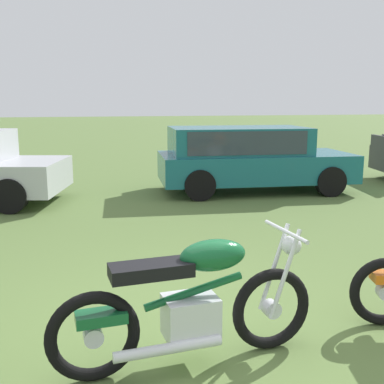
# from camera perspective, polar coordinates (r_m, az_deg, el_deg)

# --- Properties ---
(ground_plane) EXTENTS (120.00, 120.00, 0.00)m
(ground_plane) POSITION_cam_1_polar(r_m,az_deg,el_deg) (4.17, -1.08, -17.48)
(ground_plane) COLOR #567038
(motorcycle_green) EXTENTS (2.10, 0.64, 1.02)m
(motorcycle_green) POSITION_cam_1_polar(r_m,az_deg,el_deg) (3.63, -0.11, -13.40)
(motorcycle_green) COLOR black
(motorcycle_green) RESTS_ON ground
(car_teal) EXTENTS (4.36, 2.23, 1.43)m
(car_teal) POSITION_cam_1_polar(r_m,az_deg,el_deg) (10.47, 6.67, 4.60)
(car_teal) COLOR #19606B
(car_teal) RESTS_ON ground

